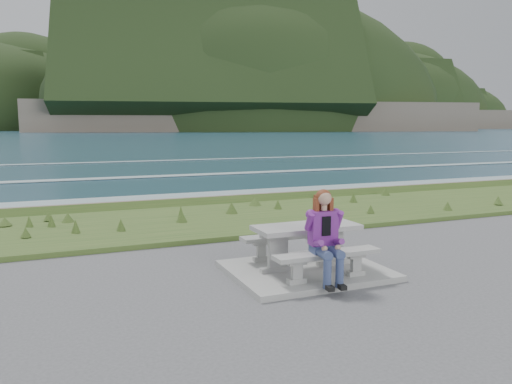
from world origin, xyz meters
The scene contains 9 objects.
concrete_slab centered at (0.00, 0.00, 0.05)m, with size 2.60×2.10×0.10m, color #969691.
picnic_table centered at (0.00, 0.00, 0.68)m, with size 1.80×0.75×0.75m.
bench_landward centered at (0.00, -0.70, 0.45)m, with size 1.80×0.35×0.45m.
bench_seaward centered at (0.00, 0.70, 0.45)m, with size 1.80×0.35×0.45m.
grass_verge centered at (0.00, 5.00, 0.00)m, with size 160.00×4.50×0.22m, color #31541F.
shore_drop centered at (0.00, 7.90, 0.00)m, with size 160.00×0.80×2.20m, color #6F6253.
ocean centered at (0.00, 25.09, -1.74)m, with size 1600.00×1600.00×0.09m.
headland_range centered at (190.50, 398.50, 9.89)m, with size 729.83×363.95×173.61m.
seated_woman centered at (-0.10, -0.84, 0.63)m, with size 0.49×0.77×1.45m.
Camera 1 is at (-3.99, -7.36, 2.55)m, focal length 35.00 mm.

